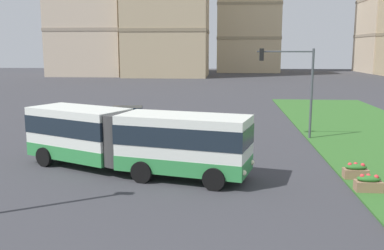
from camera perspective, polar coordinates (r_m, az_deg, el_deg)
articulated_bus at (r=21.38m, az=-7.93°, el=-1.82°), size 11.88×6.33×3.00m
car_navy_sedan at (r=34.14m, az=-8.35°, el=1.03°), size 4.60×2.48×1.58m
flower_planter_3 at (r=19.80m, az=22.24°, el=-7.10°), size 1.10×0.56×0.74m
flower_planter_4 at (r=21.51m, az=20.76°, el=-5.68°), size 1.10×0.56×0.74m
traffic_light_far_right at (r=29.55m, az=13.28°, el=6.12°), size 3.74×0.28×6.04m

